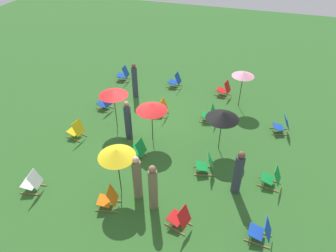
{
  "coord_description": "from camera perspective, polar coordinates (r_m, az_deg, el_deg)",
  "views": [
    {
      "loc": [
        9.9,
        4.34,
        8.24
      ],
      "look_at": [
        0.0,
        1.2,
        0.5
      ],
      "focal_mm": 32.77,
      "sensor_mm": 36.0,
      "label": 1
    }
  ],
  "objects": [
    {
      "name": "deckchair_1",
      "position": [
        14.33,
        -1.29,
        3.35
      ],
      "size": [
        0.5,
        0.77,
        0.83
      ],
      "rotation": [
        0.0,
        0.0,
        0.03
      ],
      "color": "olive",
      "rests_on": "ground"
    },
    {
      "name": "deckchair_6",
      "position": [
        14.05,
        7.84,
        2.21
      ],
      "size": [
        0.51,
        0.78,
        0.83
      ],
      "rotation": [
        0.0,
        0.0,
        0.05
      ],
      "color": "olive",
      "rests_on": "ground"
    },
    {
      "name": "deckchair_8",
      "position": [
        11.46,
        7.1,
        -7.08
      ],
      "size": [
        0.66,
        0.86,
        0.83
      ],
      "rotation": [
        0.0,
        0.0,
        0.26
      ],
      "color": "olive",
      "rests_on": "ground"
    },
    {
      "name": "deckchair_5",
      "position": [
        14.12,
        20.49,
        0.15
      ],
      "size": [
        0.64,
        0.85,
        0.83
      ],
      "rotation": [
        0.0,
        0.0,
        0.24
      ],
      "color": "olive",
      "rests_on": "ground"
    },
    {
      "name": "person_2",
      "position": [
        9.89,
        -2.8,
        -11.47
      ],
      "size": [
        0.39,
        0.39,
        1.84
      ],
      "rotation": [
        0.0,
        0.0,
        0.42
      ],
      "color": "#72664C",
      "rests_on": "ground"
    },
    {
      "name": "deckchair_2",
      "position": [
        9.81,
        2.24,
        -16.74
      ],
      "size": [
        0.68,
        0.87,
        0.83
      ],
      "rotation": [
        0.0,
        0.0,
        -0.3
      ],
      "color": "olive",
      "rests_on": "ground"
    },
    {
      "name": "umbrella_4",
      "position": [
        9.89,
        -9.57,
        -4.97
      ],
      "size": [
        1.23,
        1.23,
        1.9
      ],
      "color": "black",
      "rests_on": "ground"
    },
    {
      "name": "ground_plane",
      "position": [
        13.6,
        -4.83,
        -0.78
      ],
      "size": [
        40.0,
        40.0,
        0.0
      ],
      "primitive_type": "plane",
      "color": "#2D6026"
    },
    {
      "name": "deckchair_9",
      "position": [
        13.51,
        -16.69,
        -0.76
      ],
      "size": [
        0.6,
        0.83,
        0.83
      ],
      "rotation": [
        0.0,
        0.0,
        -0.18
      ],
      "color": "olive",
      "rests_on": "ground"
    },
    {
      "name": "umbrella_2",
      "position": [
        13.02,
        -10.15,
        6.13
      ],
      "size": [
        1.23,
        1.23,
        1.87
      ],
      "color": "black",
      "rests_on": "ground"
    },
    {
      "name": "deckchair_13",
      "position": [
        11.72,
        -23.89,
        -9.57
      ],
      "size": [
        0.6,
        0.83,
        0.83
      ],
      "rotation": [
        0.0,
        0.0,
        0.17
      ],
      "color": "olive",
      "rests_on": "ground"
    },
    {
      "name": "person_0",
      "position": [
        10.61,
        12.89,
        -8.56
      ],
      "size": [
        0.45,
        0.45,
        1.81
      ],
      "rotation": [
        0.0,
        0.0,
        5.56
      ],
      "color": "#333847",
      "rests_on": "ground"
    },
    {
      "name": "person_3",
      "position": [
        10.26,
        -5.75,
        -9.63
      ],
      "size": [
        0.43,
        0.43,
        1.79
      ],
      "rotation": [
        0.0,
        0.0,
        3.86
      ],
      "color": "#72664C",
      "rests_on": "ground"
    },
    {
      "name": "umbrella_3",
      "position": [
        12.02,
        -3.07,
        3.57
      ],
      "size": [
        1.25,
        1.25,
        1.84
      ],
      "color": "black",
      "rests_on": "ground"
    },
    {
      "name": "deckchair_0",
      "position": [
        12.02,
        -5.61,
        -4.46
      ],
      "size": [
        0.6,
        0.83,
        0.83
      ],
      "rotation": [
        0.0,
        0.0,
        -0.17
      ],
      "color": "olive",
      "rests_on": "ground"
    },
    {
      "name": "person_4",
      "position": [
        12.71,
        -7.46,
        0.91
      ],
      "size": [
        0.4,
        0.4,
        1.83
      ],
      "rotation": [
        0.0,
        0.0,
        4.06
      ],
      "color": "#333847",
      "rests_on": "ground"
    },
    {
      "name": "deckchair_7",
      "position": [
        9.92,
        17.03,
        -18.24
      ],
      "size": [
        0.54,
        0.8,
        0.83
      ],
      "rotation": [
        0.0,
        0.0,
        -0.09
      ],
      "color": "olive",
      "rests_on": "ground"
    },
    {
      "name": "deckchair_14",
      "position": [
        15.05,
        -11.62,
        4.33
      ],
      "size": [
        0.65,
        0.86,
        0.83
      ],
      "rotation": [
        0.0,
        0.0,
        -0.25
      ],
      "color": "olive",
      "rests_on": "ground"
    },
    {
      "name": "deckchair_10",
      "position": [
        11.49,
        18.82,
        -9.1
      ],
      "size": [
        0.59,
        0.83,
        0.83
      ],
      "rotation": [
        0.0,
        0.0,
        -0.16
      ],
      "color": "olive",
      "rests_on": "ground"
    },
    {
      "name": "umbrella_1",
      "position": [
        14.7,
        13.83,
        9.35
      ],
      "size": [
        1.04,
        1.04,
        1.85
      ],
      "color": "black",
      "rests_on": "ground"
    },
    {
      "name": "deckchair_3",
      "position": [
        16.62,
        1.39,
        8.4
      ],
      "size": [
        0.52,
        0.79,
        0.83
      ],
      "rotation": [
        0.0,
        0.0,
        -0.06
      ],
      "color": "olive",
      "rests_on": "ground"
    },
    {
      "name": "deckchair_11",
      "position": [
        16.09,
        10.45,
        6.74
      ],
      "size": [
        0.64,
        0.85,
        0.83
      ],
      "rotation": [
        0.0,
        0.0,
        -0.23
      ],
      "color": "olive",
      "rests_on": "ground"
    },
    {
      "name": "deckchair_12",
      "position": [
        10.44,
        -10.98,
        -13.18
      ],
      "size": [
        0.62,
        0.84,
        0.83
      ],
      "rotation": [
        0.0,
        0.0,
        0.21
      ],
      "color": "olive",
      "rests_on": "ground"
    },
    {
      "name": "umbrella_0",
      "position": [
        11.8,
        10.11,
        1.96
      ],
      "size": [
        1.3,
        1.3,
        1.79
      ],
      "color": "black",
      "rests_on": "ground"
    },
    {
      "name": "person_1",
      "position": [
        15.59,
        -6.21,
        8.28
      ],
      "size": [
        0.4,
        0.4,
        1.83
      ],
      "rotation": [
        0.0,
        0.0,
        0.85
      ],
      "color": "#333847",
      "rests_on": "ground"
    },
    {
      "name": "deckchair_4",
      "position": [
        17.47,
        -8.28,
        9.52
      ],
      "size": [
        0.5,
        0.78,
        0.83
      ],
      "rotation": [
        0.0,
        0.0,
        0.04
      ],
      "color": "olive",
      "rests_on": "ground"
    }
  ]
}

